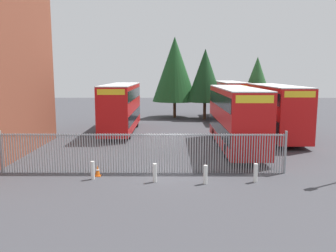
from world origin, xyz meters
TOP-DOWN VIEW (x-y plane):
  - ground_plane at (0.00, 8.00)m, footprint 100.00×100.00m
  - palisade_fence at (-1.35, 0.00)m, footprint 15.67×0.14m
  - double_decker_bus_near_gate at (4.84, 6.21)m, footprint 2.54×10.81m
  - double_decker_bus_behind_fence_left at (9.00, 10.72)m, footprint 2.54×10.81m
  - double_decker_bus_behind_fence_right at (-4.38, 13.41)m, footprint 2.54×10.81m
  - double_decker_bus_far_back at (7.16, 22.68)m, footprint 2.54×10.81m
  - bollard_near_left at (-3.85, -1.19)m, footprint 0.20×0.20m
  - bollard_center_front at (-0.62, -1.63)m, footprint 0.20×0.20m
  - bollard_near_right at (1.89, -1.90)m, footprint 0.20×0.20m
  - bollard_far_right at (4.44, -1.60)m, footprint 0.20×0.20m
  - traffic_cone_by_gate at (-3.72, -0.62)m, footprint 0.34×0.34m
  - tree_tall_back at (4.20, 22.56)m, footprint 4.28×4.28m
  - tree_short_side at (10.60, 23.92)m, footprint 3.68×3.68m
  - tree_mid_row at (0.67, 24.13)m, footprint 5.40×5.40m

SIDE VIEW (x-z plane):
  - ground_plane at x=0.00m, z-range 0.00..0.00m
  - traffic_cone_by_gate at x=-3.72m, z-range -0.01..0.58m
  - bollard_near_left at x=-3.85m, z-range 0.00..0.95m
  - bollard_center_front at x=-0.62m, z-range 0.00..0.95m
  - bollard_near_right at x=1.89m, z-range 0.00..0.95m
  - bollard_far_right at x=4.44m, z-range 0.00..0.95m
  - palisade_fence at x=-1.35m, z-range 0.01..2.36m
  - double_decker_bus_near_gate at x=4.84m, z-range 0.21..4.63m
  - double_decker_bus_behind_fence_left at x=9.00m, z-range 0.21..4.63m
  - double_decker_bus_behind_fence_right at x=-4.38m, z-range 0.21..4.63m
  - double_decker_bus_far_back at x=7.16m, z-range 0.21..4.63m
  - tree_short_side at x=10.60m, z-range 1.03..8.37m
  - tree_tall_back at x=4.20m, z-range 1.03..9.23m
  - tree_mid_row at x=0.67m, z-range 1.00..10.72m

